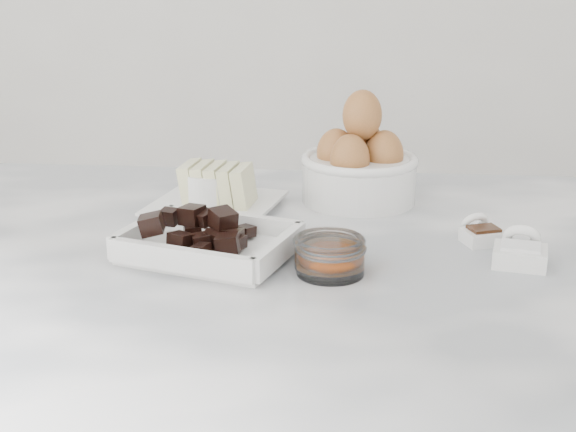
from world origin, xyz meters
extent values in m
cube|color=silver|center=(0.00, 0.00, 0.92)|extent=(1.20, 0.80, 0.04)
cube|color=white|center=(-0.07, -0.01, 0.95)|extent=(0.22, 0.18, 0.01)
cube|color=white|center=(-0.10, 0.17, 0.95)|extent=(0.18, 0.18, 0.01)
cube|color=white|center=(-0.10, 0.17, 0.95)|extent=(0.20, 0.20, 0.00)
cylinder|color=white|center=(-0.10, 0.18, 0.97)|extent=(0.09, 0.09, 0.06)
cylinder|color=white|center=(-0.10, 0.18, 0.99)|extent=(0.08, 0.08, 0.01)
cylinder|color=white|center=(0.11, 0.23, 0.97)|extent=(0.17, 0.17, 0.06)
torus|color=white|center=(0.11, 0.23, 1.00)|extent=(0.17, 0.17, 0.01)
ellipsoid|color=#AF6438|center=(0.14, 0.24, 1.01)|extent=(0.06, 0.06, 0.07)
ellipsoid|color=#AF6438|center=(0.07, 0.23, 1.01)|extent=(0.06, 0.06, 0.07)
ellipsoid|color=#AF6438|center=(0.11, 0.27, 1.01)|extent=(0.06, 0.06, 0.07)
ellipsoid|color=#AF6438|center=(0.10, 0.20, 1.01)|extent=(0.06, 0.06, 0.07)
ellipsoid|color=#AF6438|center=(0.11, 0.23, 1.07)|extent=(0.06, 0.06, 0.07)
cylinder|color=white|center=(0.07, -0.03, 0.96)|extent=(0.08, 0.08, 0.03)
torus|color=white|center=(0.07, -0.03, 0.97)|extent=(0.08, 0.08, 0.01)
cylinder|color=#CB5E0E|center=(0.07, -0.03, 0.95)|extent=(0.06, 0.06, 0.01)
cylinder|color=white|center=(0.08, -0.05, 0.96)|extent=(0.08, 0.08, 0.03)
torus|color=white|center=(0.08, -0.05, 0.97)|extent=(0.08, 0.08, 0.01)
ellipsoid|color=#FF5907|center=(0.08, -0.05, 0.96)|extent=(0.05, 0.05, 0.02)
cube|color=white|center=(0.26, 0.06, 0.95)|extent=(0.06, 0.05, 0.02)
cube|color=#32180B|center=(0.26, 0.06, 0.96)|extent=(0.04, 0.04, 0.00)
torus|color=white|center=(0.25, 0.09, 0.96)|extent=(0.04, 0.04, 0.04)
cube|color=white|center=(0.29, -0.01, 0.95)|extent=(0.07, 0.06, 0.02)
cube|color=white|center=(0.29, -0.01, 0.96)|extent=(0.05, 0.04, 0.00)
torus|color=white|center=(0.30, 0.02, 0.96)|extent=(0.05, 0.04, 0.04)
camera|label=1|loc=(0.11, -0.90, 1.29)|focal=50.00mm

